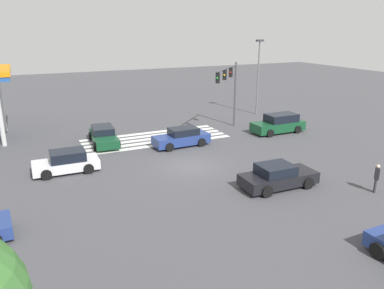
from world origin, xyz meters
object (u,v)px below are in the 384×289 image
at_px(pedestrian, 377,177).
at_px(street_light_pole_a, 258,70).
at_px(car_6, 67,162).
at_px(car_5, 104,136).
at_px(car_0, 279,124).
at_px(car_2, 278,176).
at_px(traffic_signal_mast, 229,82).
at_px(car_1, 182,138).

distance_m(pedestrian, street_light_pole_a, 20.92).
height_order(car_6, pedestrian, pedestrian).
relative_size(car_5, car_6, 1.19).
distance_m(car_0, car_2, 12.34).
relative_size(traffic_signal_mast, car_0, 1.25).
xyz_separation_m(car_1, car_2, (-1.92, 9.74, -0.03)).
bearing_deg(car_2, car_6, 145.76).
relative_size(car_5, street_light_pole_a, 0.63).
relative_size(car_0, car_2, 1.04).
bearing_deg(car_6, traffic_signal_mast, -162.94).
xyz_separation_m(pedestrian, street_light_pole_a, (-5.41, -19.85, 3.76)).
xyz_separation_m(car_5, car_6, (3.51, 5.22, 0.02)).
relative_size(traffic_signal_mast, car_2, 1.29).
xyz_separation_m(car_2, car_6, (10.91, -7.75, 0.01)).
bearing_deg(car_0, street_light_pole_a, -109.17).
relative_size(car_5, pedestrian, 2.92).
distance_m(traffic_signal_mast, car_2, 13.05).
bearing_deg(car_1, car_6, 9.99).
height_order(car_1, street_light_pole_a, street_light_pole_a).
relative_size(traffic_signal_mast, car_1, 1.32).
bearing_deg(car_5, street_light_pole_a, 106.49).
height_order(car_1, car_2, car_1).
distance_m(traffic_signal_mast, car_6, 15.58).
distance_m(traffic_signal_mast, street_light_pole_a, 8.09).
bearing_deg(pedestrian, car_6, 12.15).
distance_m(car_2, car_6, 13.38).
bearing_deg(pedestrian, car_1, -16.08).
distance_m(traffic_signal_mast, car_0, 5.79).
relative_size(car_0, street_light_pole_a, 0.61).
height_order(car_0, street_light_pole_a, street_light_pole_a).
relative_size(car_1, car_6, 1.10).
height_order(car_0, car_6, car_0).
relative_size(car_6, street_light_pole_a, 0.53).
height_order(car_1, pedestrian, pedestrian).
bearing_deg(car_0, pedestrian, 76.93).
bearing_deg(car_0, car_5, -12.14).
distance_m(car_2, car_5, 14.93).
height_order(car_5, street_light_pole_a, street_light_pole_a).
height_order(car_0, car_1, car_0).
xyz_separation_m(car_0, car_6, (18.44, 2.02, -0.13)).
height_order(car_0, car_2, car_0).
bearing_deg(car_6, car_5, -123.03).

